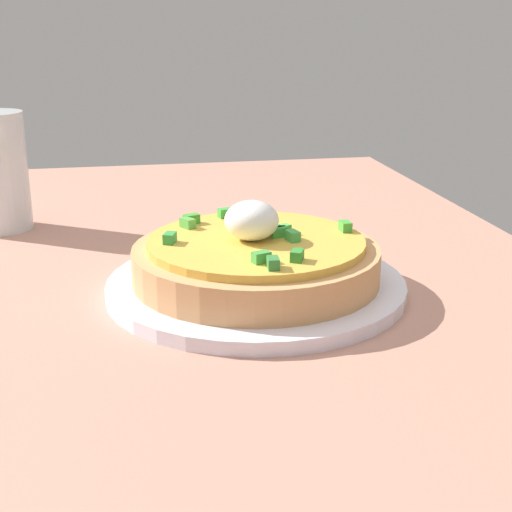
{
  "coord_description": "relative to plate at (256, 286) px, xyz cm",
  "views": [
    {
      "loc": [
        -55.72,
        -3.14,
        24.0
      ],
      "look_at": [
        -0.85,
        -13.51,
        5.55
      ],
      "focal_mm": 51.61,
      "sensor_mm": 36.0,
      "label": 1
    }
  ],
  "objects": [
    {
      "name": "dining_table",
      "position": [
        0.85,
        13.51,
        -1.78
      ],
      "size": [
        108.47,
        84.46,
        2.45
      ],
      "primitive_type": "cube",
      "color": "tan",
      "rests_on": "ground"
    },
    {
      "name": "plate",
      "position": [
        0.0,
        0.0,
        0.0
      ],
      "size": [
        24.11,
        24.11,
        1.1
      ],
      "primitive_type": "cylinder",
      "color": "white",
      "rests_on": "dining_table"
    },
    {
      "name": "pizza",
      "position": [
        -0.0,
        0.02,
        2.36
      ],
      "size": [
        19.81,
        19.81,
        6.57
      ],
      "color": "tan",
      "rests_on": "plate"
    }
  ]
}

